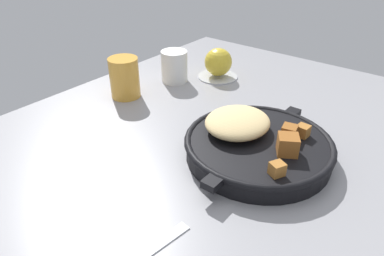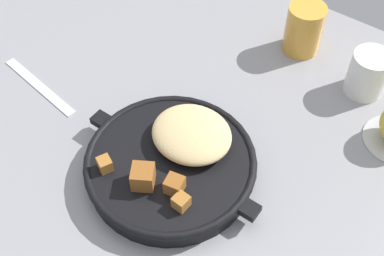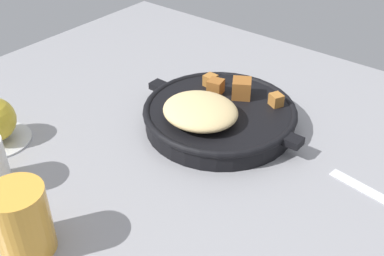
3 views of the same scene
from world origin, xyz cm
name	(u,v)px [view 3 (image 3 of 3)]	position (x,y,z in cm)	size (l,w,h in cm)	color
ground_plane	(216,159)	(0.00, 0.00, -1.20)	(111.82, 85.66, 2.40)	gray
cast_iron_skillet	(217,114)	(4.18, -5.83, 2.49)	(29.59, 25.24, 6.62)	black
juice_glass_amber	(22,221)	(6.52, 29.33, 4.55)	(6.67, 6.67, 9.11)	gold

